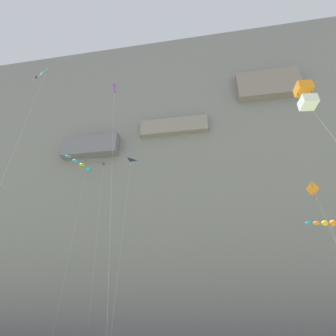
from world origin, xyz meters
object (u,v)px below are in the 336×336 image
object	(u,v)px
kite_diamond_high_center	(315,194)
kite_windsock_mid_right	(326,223)
kite_box_far_right	(306,96)
kite_banner_mid_left	(35,87)
kite_windsock_low_left	(83,166)
kite_delta_upper_left	(129,168)
kite_diamond_front_field	(114,101)
kite_delta_near_cliff	(103,176)

from	to	relation	value
kite_diamond_high_center	kite_windsock_mid_right	world-z (taller)	kite_diamond_high_center
kite_box_far_right	kite_banner_mid_left	bearing A→B (deg)	165.46
kite_windsock_low_left	kite_delta_upper_left	bearing A→B (deg)	-14.05
kite_windsock_mid_right	kite_box_far_right	size ratio (longest dim) A/B	0.71
kite_diamond_front_field	kite_box_far_right	bearing A→B (deg)	-20.15
kite_delta_upper_left	kite_windsock_low_left	bearing A→B (deg)	165.95
kite_windsock_low_left	kite_delta_near_cliff	bearing A→B (deg)	24.95
kite_delta_upper_left	kite_windsock_low_left	world-z (taller)	kite_windsock_low_left
kite_diamond_front_field	kite_windsock_low_left	bearing A→B (deg)	124.73
kite_banner_mid_left	kite_delta_near_cliff	bearing A→B (deg)	82.74
kite_delta_near_cliff	kite_delta_upper_left	size ratio (longest dim) A/B	1.11
kite_banner_mid_left	kite_diamond_high_center	xyz separation A→B (m)	(32.05, 4.63, -15.67)
kite_banner_mid_left	kite_windsock_mid_right	xyz separation A→B (m)	(33.60, 8.01, -17.72)
kite_banner_mid_left	kite_box_far_right	bearing A→B (deg)	-14.54
kite_diamond_front_field	kite_banner_mid_left	world-z (taller)	kite_banner_mid_left
kite_box_far_right	kite_delta_upper_left	bearing A→B (deg)	131.31
kite_windsock_low_left	kite_box_far_right	bearing A→B (deg)	-40.07
kite_box_far_right	kite_windsock_low_left	size ratio (longest dim) A/B	0.59
kite_delta_near_cliff	kite_box_far_right	world-z (taller)	kite_delta_near_cliff
kite_box_far_right	kite_delta_near_cliff	bearing A→B (deg)	134.41
kite_diamond_front_field	kite_windsock_low_left	size ratio (longest dim) A/B	0.93
kite_windsock_mid_right	kite_windsock_low_left	bearing A→B (deg)	164.72
kite_banner_mid_left	kite_windsock_low_left	xyz separation A→B (m)	(-1.13, 17.50, -1.86)
kite_banner_mid_left	kite_delta_upper_left	world-z (taller)	kite_banner_mid_left
kite_box_far_right	kite_windsock_mid_right	bearing A→B (deg)	71.50
kite_diamond_front_field	kite_delta_near_cliff	xyz separation A→B (m)	(-9.47, 20.48, 2.12)
kite_banner_mid_left	kite_delta_upper_left	distance (m)	18.02
kite_diamond_front_field	kite_delta_upper_left	distance (m)	16.66
kite_delta_upper_left	kite_diamond_high_center	bearing A→B (deg)	-24.05
kite_delta_near_cliff	kite_box_far_right	distance (m)	38.49
kite_windsock_low_left	kite_windsock_mid_right	bearing A→B (deg)	-15.28
kite_delta_near_cliff	kite_diamond_high_center	world-z (taller)	kite_delta_near_cliff
kite_delta_near_cliff	kite_windsock_mid_right	distance (m)	36.06
kite_box_far_right	kite_windsock_low_left	world-z (taller)	kite_windsock_low_left
kite_diamond_front_field	kite_delta_upper_left	bearing A→B (deg)	100.93
kite_delta_upper_left	kite_box_far_right	size ratio (longest dim) A/B	1.52
kite_diamond_front_field	kite_delta_near_cliff	world-z (taller)	kite_delta_near_cliff
kite_delta_near_cliff	kite_delta_upper_left	bearing A→B (deg)	-33.22
kite_delta_near_cliff	kite_diamond_front_field	bearing A→B (deg)	-65.18
kite_delta_near_cliff	kite_delta_upper_left	xyz separation A→B (m)	(6.32, -4.14, -1.30)
kite_diamond_front_field	kite_windsock_mid_right	bearing A→B (deg)	23.27
kite_diamond_front_field	kite_banner_mid_left	distance (m)	13.20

